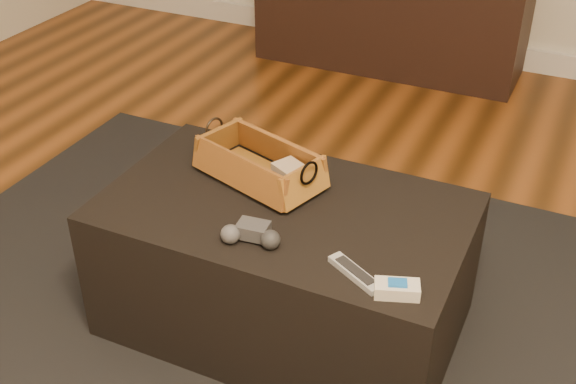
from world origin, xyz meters
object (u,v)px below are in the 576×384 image
at_px(ottoman, 285,266).
at_px(wicker_basket, 260,166).
at_px(media_cabinet, 391,15).
at_px(game_controller, 251,234).
at_px(cream_gadget, 397,289).
at_px(tv_remote, 252,172).
at_px(silver_remote, 355,273).

xyz_separation_m(ottoman, wicker_basket, (-0.12, 0.09, 0.25)).
xyz_separation_m(media_cabinet, game_controller, (0.36, -2.26, 0.19)).
bearing_deg(cream_gadget, ottoman, 150.01).
relative_size(ottoman, wicker_basket, 2.40).
height_order(ottoman, game_controller, game_controller).
distance_m(game_controller, cream_gadget, 0.40).
height_order(media_cabinet, tv_remote, media_cabinet).
xyz_separation_m(wicker_basket, cream_gadget, (0.51, -0.32, -0.03)).
relative_size(tv_remote, game_controller, 1.23).
distance_m(wicker_basket, cream_gadget, 0.60).
distance_m(media_cabinet, game_controller, 2.29).
xyz_separation_m(media_cabinet, ottoman, (0.36, -2.07, -0.05)).
bearing_deg(tv_remote, game_controller, -50.56).
bearing_deg(ottoman, tv_remote, 149.64).
height_order(media_cabinet, wicker_basket, wicker_basket).
relative_size(tv_remote, cream_gadget, 1.73).
height_order(tv_remote, wicker_basket, wicker_basket).
bearing_deg(tv_remote, silver_remote, -21.97).
relative_size(media_cabinet, game_controller, 8.48).
height_order(wicker_basket, game_controller, wicker_basket).
distance_m(ottoman, silver_remote, 0.41).
bearing_deg(ottoman, game_controller, -91.04).
bearing_deg(silver_remote, wicker_basket, 143.82).
height_order(tv_remote, silver_remote, tv_remote).
relative_size(ottoman, silver_remote, 6.30).
bearing_deg(game_controller, tv_remote, 117.41).
relative_size(media_cabinet, wicker_basket, 3.28).
relative_size(ottoman, cream_gadget, 8.69).
bearing_deg(ottoman, wicker_basket, 142.90).
distance_m(media_cabinet, tv_remote, 2.01).
bearing_deg(silver_remote, cream_gadget, -12.04).
distance_m(game_controller, silver_remote, 0.28).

